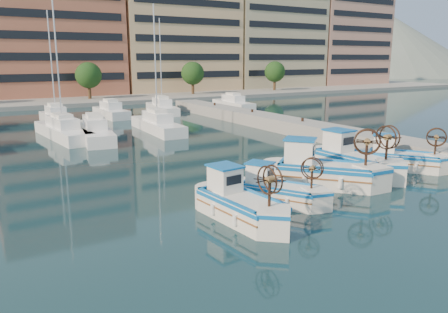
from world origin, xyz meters
TOP-DOWN VIEW (x-y plane):
  - ground at (0.00, 0.00)m, footprint 300.00×300.00m
  - quay at (13.00, 8.00)m, footprint 3.00×60.00m
  - waterfront at (9.23, 65.04)m, footprint 180.00×40.00m
  - hill_east at (140.00, 110.00)m, footprint 160.00×160.00m
  - yacht_marina at (-3.05, 27.63)m, footprint 41.82×23.84m
  - fishing_boat_a at (-3.53, -1.06)m, footprint 2.17×4.53m
  - fishing_boat_b at (-0.83, -0.20)m, footprint 3.24×3.98m
  - fishing_boat_c at (3.02, 0.89)m, footprint 4.82×5.13m
  - fishing_boat_d at (6.42, 1.83)m, footprint 2.41×5.21m
  - fishing_boat_e at (9.79, 1.08)m, footprint 3.86×4.42m

SIDE VIEW (x-z plane):
  - ground at x=0.00m, z-range 0.00..0.00m
  - hill_east at x=140.00m, z-range -25.00..25.00m
  - yacht_marina at x=-3.05m, z-range -5.22..6.28m
  - quay at x=13.00m, z-range 0.00..1.20m
  - fishing_boat_b at x=-0.83m, z-range -0.54..1.87m
  - fishing_boat_e at x=9.79m, z-range -0.61..2.11m
  - fishing_boat_a at x=-3.53m, z-range -0.62..2.15m
  - fishing_boat_d at x=6.42m, z-range -0.72..2.49m
  - fishing_boat_c at x=3.02m, z-range -0.73..2.51m
  - waterfront at x=9.23m, z-range -1.70..23.90m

